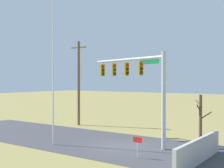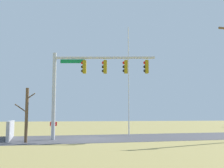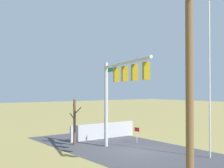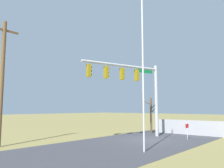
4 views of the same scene
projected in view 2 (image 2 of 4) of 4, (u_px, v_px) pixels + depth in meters
name	position (u px, v px, depth m)	size (l,w,h in m)	color
ground_plane	(87.00, 138.00, 21.40)	(160.00, 160.00, 0.00)	olive
road_surface	(136.00, 137.00, 22.52)	(28.00, 8.00, 0.01)	#3D3D42
sidewalk_corner	(38.00, 140.00, 19.73)	(6.00, 6.00, 0.01)	#B7B5AD
retaining_fence	(11.00, 130.00, 21.02)	(0.20, 6.53, 1.34)	#A8A8AD
signal_mast	(88.00, 76.00, 20.51)	(7.20, 2.41, 6.33)	#B2B5BA
flagpole	(129.00, 80.00, 25.44)	(0.10, 0.10, 9.90)	silver
bare_tree	(27.00, 114.00, 18.11)	(1.27, 1.02, 3.51)	brown
open_sign	(53.00, 126.00, 22.92)	(0.56, 0.04, 1.22)	silver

